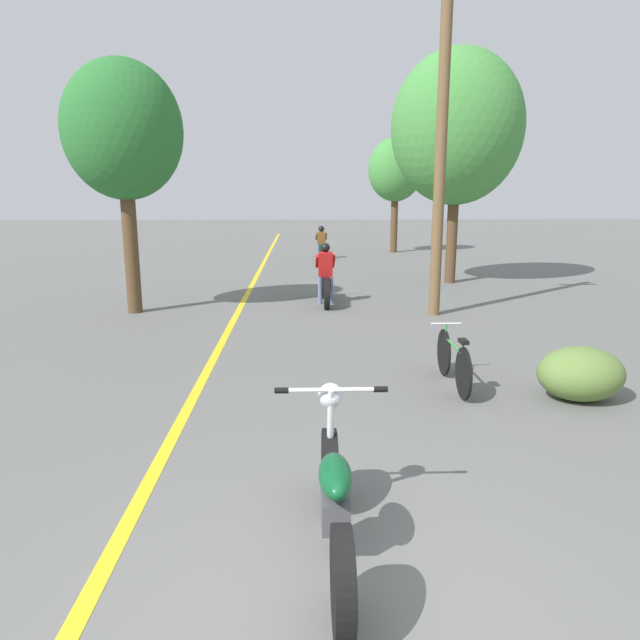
# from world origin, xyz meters

# --- Properties ---
(ground_plane) EXTENTS (120.00, 120.00, 0.00)m
(ground_plane) POSITION_xyz_m (0.00, 0.00, 0.00)
(ground_plane) COLOR #60605E
(lane_stripe_center) EXTENTS (0.14, 48.00, 0.01)m
(lane_stripe_center) POSITION_xyz_m (-1.70, 12.76, 0.00)
(lane_stripe_center) COLOR yellow
(lane_stripe_center) RESTS_ON ground
(utility_pole) EXTENTS (1.10, 0.24, 7.10)m
(utility_pole) POSITION_xyz_m (2.68, 9.34, 3.64)
(utility_pole) COLOR brown
(utility_pole) RESTS_ON ground
(roadside_tree_right_near) EXTENTS (3.80, 3.42, 6.68)m
(roadside_tree_right_near) POSITION_xyz_m (4.26, 14.04, 4.48)
(roadside_tree_right_near) COLOR #513A23
(roadside_tree_right_near) RESTS_ON ground
(roadside_tree_right_far) EXTENTS (2.48, 2.23, 5.16)m
(roadside_tree_right_far) POSITION_xyz_m (4.09, 23.53, 3.69)
(roadside_tree_right_far) COLOR #513A23
(roadside_tree_right_far) RESTS_ON ground
(roadside_tree_left) EXTENTS (2.53, 2.28, 5.40)m
(roadside_tree_left) POSITION_xyz_m (-4.02, 9.85, 3.90)
(roadside_tree_left) COLOR #513A23
(roadside_tree_left) RESTS_ON ground
(roadside_bush) EXTENTS (1.10, 0.88, 0.70)m
(roadside_bush) POSITION_xyz_m (3.31, 3.93, 0.35)
(roadside_bush) COLOR #5B7A38
(roadside_bush) RESTS_ON ground
(motorcycle_foreground) EXTENTS (0.89, 2.12, 1.12)m
(motorcycle_foreground) POSITION_xyz_m (-0.05, 0.81, 0.44)
(motorcycle_foreground) COLOR black
(motorcycle_foreground) RESTS_ON ground
(motorcycle_rider_lead) EXTENTS (0.50, 2.17, 1.47)m
(motorcycle_rider_lead) POSITION_xyz_m (0.33, 10.80, 0.55)
(motorcycle_rider_lead) COLOR black
(motorcycle_rider_lead) RESTS_ON ground
(motorcycle_rider_far) EXTENTS (0.50, 1.97, 1.36)m
(motorcycle_rider_far) POSITION_xyz_m (0.62, 20.83, 0.52)
(motorcycle_rider_far) COLOR black
(motorcycle_rider_far) RESTS_ON ground
(bicycle_parked) EXTENTS (0.44, 1.70, 0.80)m
(bicycle_parked) POSITION_xyz_m (1.82, 4.53, 0.37)
(bicycle_parked) COLOR black
(bicycle_parked) RESTS_ON ground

